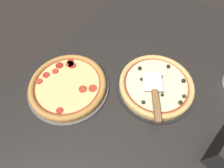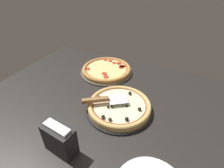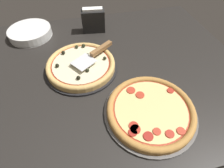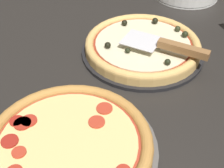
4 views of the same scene
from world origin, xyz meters
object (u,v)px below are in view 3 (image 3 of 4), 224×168
(plate_stack, at_px, (30,33))
(pizza_front, at_px, (81,65))
(serving_spatula, at_px, (97,52))
(napkin_holder, at_px, (93,20))
(pizza_back, at_px, (151,110))

(plate_stack, bearing_deg, pizza_front, 126.30)
(serving_spatula, bearing_deg, napkin_holder, -95.77)
(plate_stack, xyz_separation_m, napkin_holder, (-0.37, 0.03, 0.04))
(pizza_front, height_order, napkin_holder, napkin_holder)
(pizza_back, relative_size, napkin_holder, 2.40)
(pizza_back, bearing_deg, pizza_front, -53.59)
(plate_stack, distance_m, napkin_holder, 0.37)
(plate_stack, bearing_deg, pizza_back, 126.35)
(plate_stack, bearing_deg, napkin_holder, 175.86)
(pizza_front, distance_m, pizza_back, 0.39)
(pizza_back, bearing_deg, napkin_holder, -79.71)
(napkin_holder, bearing_deg, pizza_back, 100.29)
(pizza_front, xyz_separation_m, napkin_holder, (-0.12, -0.32, 0.04))
(serving_spatula, distance_m, napkin_holder, 0.29)
(pizza_back, height_order, serving_spatula, serving_spatula)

